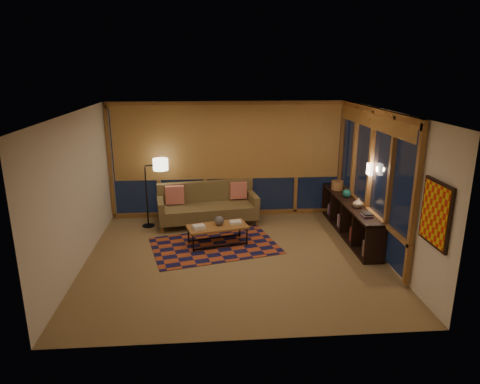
{
  "coord_description": "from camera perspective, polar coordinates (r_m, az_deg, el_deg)",
  "views": [
    {
      "loc": [
        -0.48,
        -7.3,
        3.44
      ],
      "look_at": [
        0.12,
        0.41,
        1.17
      ],
      "focal_mm": 32.0,
      "sensor_mm": 36.0,
      "label": 1
    }
  ],
  "objects": [
    {
      "name": "window_wall_back",
      "position": [
        9.97,
        -1.61,
        4.28
      ],
      "size": [
        5.3,
        0.16,
        2.6
      ],
      "primitive_type": null,
      "color": "#935D2F",
      "rests_on": "walls"
    },
    {
      "name": "ceiling",
      "position": [
        7.36,
        -0.73,
        10.61
      ],
      "size": [
        5.5,
        5.0,
        0.01
      ],
      "primitive_type": "cube",
      "color": "white",
      "rests_on": "walls"
    },
    {
      "name": "book_stack_b",
      "position": [
        8.66,
        -0.6,
        -4.03
      ],
      "size": [
        0.25,
        0.21,
        0.05
      ],
      "primitive_type": null,
      "rotation": [
        0.0,
        0.0,
        0.11
      ],
      "color": "white",
      "rests_on": "coffee_table"
    },
    {
      "name": "vase",
      "position": [
        8.81,
        15.45,
        -1.4
      ],
      "size": [
        0.22,
        0.22,
        0.21
      ],
      "primitive_type": "imported",
      "rotation": [
        0.0,
        0.0,
        0.09
      ],
      "color": "tan",
      "rests_on": "bookshelf"
    },
    {
      "name": "window_wall_right",
      "position": [
        8.76,
        16.82,
        1.87
      ],
      "size": [
        0.16,
        3.7,
        2.6
      ],
      "primitive_type": null,
      "color": "#935D2F",
      "rests_on": "walls"
    },
    {
      "name": "basket",
      "position": [
        10.0,
        12.85,
        0.88
      ],
      "size": [
        0.27,
        0.27,
        0.2
      ],
      "primitive_type": "cylinder",
      "rotation": [
        0.0,
        0.0,
        0.02
      ],
      "color": "#986843",
      "rests_on": "bookshelf"
    },
    {
      "name": "floor_lamp",
      "position": [
        9.6,
        -12.37,
        -0.21
      ],
      "size": [
        0.59,
        0.49,
        1.52
      ],
      "primitive_type": null,
      "rotation": [
        0.0,
        0.0,
        0.37
      ],
      "color": "black",
      "rests_on": "floor"
    },
    {
      "name": "floor",
      "position": [
        8.09,
        -0.66,
        -8.79
      ],
      "size": [
        5.5,
        5.0,
        0.01
      ],
      "primitive_type": "cube",
      "color": "#8E7453",
      "rests_on": "ground"
    },
    {
      "name": "bookshelf",
      "position": [
        9.34,
        14.37,
        -3.36
      ],
      "size": [
        0.4,
        2.94,
        0.74
      ],
      "primitive_type": null,
      "color": "black",
      "rests_on": "floor"
    },
    {
      "name": "coffee_table",
      "position": [
        8.62,
        -3.01,
        -5.75
      ],
      "size": [
        1.28,
        0.81,
        0.4
      ],
      "primitive_type": null,
      "rotation": [
        0.0,
        0.0,
        0.24
      ],
      "color": "#935D2F",
      "rests_on": "floor"
    },
    {
      "name": "ceramic_pot",
      "position": [
        8.55,
        -2.77,
        -3.83
      ],
      "size": [
        0.24,
        0.24,
        0.19
      ],
      "primitive_type": "sphere",
      "rotation": [
        0.0,
        0.0,
        0.34
      ],
      "color": "black",
      "rests_on": "coffee_table"
    },
    {
      "name": "shelf_book_stack",
      "position": [
        8.38,
        16.57,
        -2.93
      ],
      "size": [
        0.17,
        0.22,
        0.06
      ],
      "primitive_type": null,
      "rotation": [
        0.0,
        0.0,
        -0.07
      ],
      "color": "white",
      "rests_on": "bookshelf"
    },
    {
      "name": "teal_bowl",
      "position": [
        9.45,
        14.04,
        -0.18
      ],
      "size": [
        0.23,
        0.23,
        0.18
      ],
      "primitive_type": "sphere",
      "rotation": [
        0.0,
        0.0,
        -0.33
      ],
      "color": "#18625A",
      "rests_on": "bookshelf"
    },
    {
      "name": "wall_art",
      "position": [
        6.62,
        24.6,
        -2.66
      ],
      "size": [
        0.06,
        0.74,
        0.94
      ],
      "primitive_type": null,
      "color": "red",
      "rests_on": "walls"
    },
    {
      "name": "wall_sconce",
      "position": [
        8.56,
        16.9,
        2.91
      ],
      "size": [
        0.12,
        0.18,
        0.22
      ],
      "primitive_type": null,
      "color": "#FEEEC7",
      "rests_on": "walls"
    },
    {
      "name": "walls",
      "position": [
        7.61,
        -0.69,
        0.44
      ],
      "size": [
        5.51,
        5.01,
        2.7
      ],
      "color": "silver",
      "rests_on": "floor"
    },
    {
      "name": "pillow_right",
      "position": [
        9.94,
        -0.23,
        0.04
      ],
      "size": [
        0.4,
        0.17,
        0.39
      ],
      "primitive_type": null,
      "rotation": [
        0.0,
        0.0,
        0.11
      ],
      "color": "#C60806",
      "rests_on": "sofa"
    },
    {
      "name": "book_stack_a",
      "position": [
        8.42,
        -5.52,
        -4.66
      ],
      "size": [
        0.27,
        0.25,
        0.07
      ],
      "primitive_type": null,
      "rotation": [
        0.0,
        0.0,
        0.36
      ],
      "color": "white",
      "rests_on": "coffee_table"
    },
    {
      "name": "sofa",
      "position": [
        9.65,
        -4.34,
        -1.73
      ],
      "size": [
        2.29,
        1.19,
        0.9
      ],
      "primitive_type": null,
      "rotation": [
        0.0,
        0.0,
        0.14
      ],
      "color": "olive",
      "rests_on": "floor"
    },
    {
      "name": "area_rug",
      "position": [
        8.62,
        -3.41,
        -7.13
      ],
      "size": [
        2.74,
        2.15,
        0.01
      ],
      "primitive_type": "cube",
      "rotation": [
        0.0,
        0.0,
        0.24
      ],
      "color": "#9E4421",
      "rests_on": "floor"
    },
    {
      "name": "pillow_left",
      "position": [
        9.69,
        -8.67,
        -0.51
      ],
      "size": [
        0.42,
        0.16,
        0.41
      ],
      "primitive_type": null,
      "rotation": [
        0.0,
        0.0,
        0.06
      ],
      "color": "#C60806",
      "rests_on": "sofa"
    }
  ]
}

